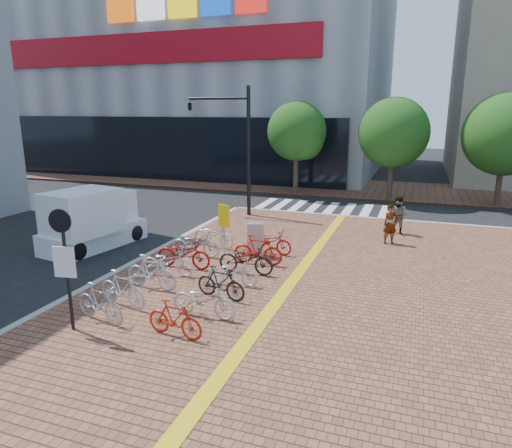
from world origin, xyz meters
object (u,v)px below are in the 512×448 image
at_px(bike_4, 184,253).
at_px(pedestrian_b, 399,216).
at_px(bike_9, 221,283).
at_px(box_truck, 91,220).
at_px(yellow_sign, 224,220).
at_px(bike_5, 195,244).
at_px(bike_10, 233,272).
at_px(bike_7, 175,319).
at_px(bike_6, 214,235).
at_px(notice_sign, 64,255).
at_px(bike_13, 270,241).
at_px(pedestrian_a, 390,224).
at_px(bike_1, 122,289).
at_px(bike_2, 151,272).
at_px(traffic_light_pole, 221,127).
at_px(bike_8, 204,300).
at_px(bike_12, 258,250).
at_px(bike_0, 100,303).
at_px(utility_box, 256,239).
at_px(bike_3, 167,262).
at_px(bike_11, 246,259).

relative_size(bike_4, pedestrian_b, 1.19).
distance_m(bike_9, box_truck, 8.08).
relative_size(pedestrian_b, yellow_sign, 0.86).
bearing_deg(pedestrian_b, bike_5, -121.08).
height_order(bike_9, bike_10, bike_9).
relative_size(bike_7, bike_10, 0.95).
bearing_deg(bike_10, bike_6, 26.45).
bearing_deg(bike_4, notice_sign, 173.44).
distance_m(bike_4, notice_sign, 5.33).
height_order(bike_13, box_truck, box_truck).
relative_size(bike_7, bike_13, 0.85).
bearing_deg(pedestrian_a, pedestrian_b, 53.56).
height_order(bike_1, bike_6, bike_1).
relative_size(pedestrian_a, box_truck, 0.36).
distance_m(bike_2, traffic_light_pole, 11.54).
xyz_separation_m(bike_8, box_truck, (-7.37, 4.69, 0.54)).
relative_size(bike_6, pedestrian_a, 1.15).
xyz_separation_m(bike_4, bike_12, (2.33, 1.22, 0.02)).
bearing_deg(bike_7, pedestrian_b, -15.63).
height_order(bike_10, pedestrian_b, pedestrian_b).
bearing_deg(bike_1, box_truck, 56.64).
xyz_separation_m(bike_4, traffic_light_pole, (-2.26, 8.54, 4.00)).
bearing_deg(bike_8, box_truck, 57.65).
relative_size(bike_5, traffic_light_pole, 0.29).
distance_m(pedestrian_a, box_truck, 12.30).
relative_size(bike_0, bike_9, 1.05).
bearing_deg(bike_10, pedestrian_a, -40.42).
height_order(bike_0, notice_sign, notice_sign).
height_order(utility_box, yellow_sign, yellow_sign).
relative_size(bike_8, box_truck, 0.41).
bearing_deg(bike_5, bike_0, 174.64).
bearing_deg(bike_2, bike_6, 4.09).
xyz_separation_m(bike_3, bike_12, (2.48, 2.08, 0.06)).
height_order(bike_3, traffic_light_pole, traffic_light_pole).
bearing_deg(bike_13, traffic_light_pole, 45.38).
distance_m(yellow_sign, notice_sign, 7.05).
bearing_deg(bike_1, bike_0, -167.79).
bearing_deg(bike_1, bike_3, 12.66).
height_order(bike_4, utility_box, utility_box).
bearing_deg(bike_1, yellow_sign, 2.24).
distance_m(bike_4, bike_12, 2.63).
bearing_deg(bike_0, bike_13, -6.81).
xyz_separation_m(bike_11, notice_sign, (-2.70, -5.30, 1.48)).
height_order(pedestrian_b, utility_box, pedestrian_b).
relative_size(bike_4, bike_10, 1.22).
bearing_deg(bike_11, bike_6, 42.18).
bearing_deg(bike_5, bike_1, 174.71).
bearing_deg(bike_5, bike_3, 174.67).
bearing_deg(bike_12, bike_8, 177.71).
bearing_deg(bike_0, pedestrian_b, -18.88).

